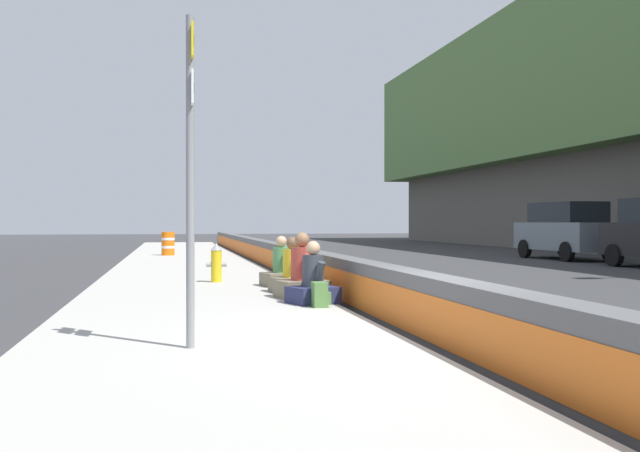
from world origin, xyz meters
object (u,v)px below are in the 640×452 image
object	(u,v)px
seated_person_rear	(292,275)
construction_barrel	(168,244)
fire_hydrant	(216,262)
seated_person_far	(281,270)
seated_person_middle	(302,277)
route_sign_post	(191,157)
seated_person_foreground	(313,284)
parked_car_fourth	(566,230)
backpack	(320,295)

from	to	relation	value
seated_person_rear	construction_barrel	world-z (taller)	seated_person_rear
fire_hydrant	seated_person_far	size ratio (longest dim) A/B	0.83
seated_person_middle	route_sign_post	bearing A→B (deg)	156.04
seated_person_rear	seated_person_far	bearing A→B (deg)	0.37
seated_person_foreground	fire_hydrant	bearing A→B (deg)	16.23
construction_barrel	fire_hydrant	bearing A→B (deg)	-175.17
seated_person_far	parked_car_fourth	bearing A→B (deg)	-50.85
backpack	parked_car_fourth	world-z (taller)	parked_car_fourth
route_sign_post	construction_barrel	distance (m)	21.73
seated_person_far	construction_barrel	size ratio (longest dim) A/B	1.12
seated_person_foreground	seated_person_rear	size ratio (longest dim) A/B	0.97
fire_hydrant	seated_person_foreground	bearing A→B (deg)	-163.77
route_sign_post	seated_person_rear	bearing A→B (deg)	-20.05
parked_car_fourth	seated_person_rear	bearing A→B (deg)	132.52
construction_barrel	seated_person_rear	bearing A→B (deg)	-171.34
seated_person_far	seated_person_middle	bearing A→B (deg)	-179.77
seated_person_foreground	construction_barrel	world-z (taller)	seated_person_foreground
construction_barrel	parked_car_fourth	world-z (taller)	parked_car_fourth
route_sign_post	parked_car_fourth	bearing A→B (deg)	-40.56
route_sign_post	seated_person_foreground	xyz separation A→B (m)	(3.82, -2.12, -1.74)
seated_person_foreground	parked_car_fourth	distance (m)	19.17
seated_person_middle	construction_barrel	world-z (taller)	seated_person_middle
route_sign_post	parked_car_fourth	size ratio (longest dim) A/B	0.74
fire_hydrant	seated_person_far	world-z (taller)	seated_person_far
backpack	seated_person_far	bearing A→B (deg)	0.65
route_sign_post	fire_hydrant	bearing A→B (deg)	-5.44
seated_person_foreground	parked_car_fourth	bearing A→B (deg)	-43.17
backpack	seated_person_foreground	bearing A→B (deg)	1.31
parked_car_fourth	seated_person_middle	bearing A→B (deg)	134.87
fire_hydrant	seated_person_middle	size ratio (longest dim) A/B	0.75
seated_person_middle	backpack	world-z (taller)	seated_person_middle
seated_person_rear	seated_person_foreground	bearing A→B (deg)	-179.33
seated_person_foreground	construction_barrel	distance (m)	18.02
route_sign_post	seated_person_far	xyz separation A→B (m)	(7.09, -2.09, -1.74)
fire_hydrant	backpack	size ratio (longest dim) A/B	2.20
seated_person_foreground	seated_person_far	xyz separation A→B (m)	(3.27, 0.03, 0.01)
seated_person_middle	parked_car_fourth	distance (m)	18.53
seated_person_middle	seated_person_rear	world-z (taller)	seated_person_middle
seated_person_foreground	construction_barrel	bearing A→B (deg)	7.80
construction_barrel	parked_car_fourth	xyz separation A→B (m)	(-3.89, -15.55, 0.56)
seated_person_foreground	seated_person_far	size ratio (longest dim) A/B	0.98
seated_person_middle	seated_person_far	xyz separation A→B (m)	(2.37, 0.01, -0.03)
route_sign_post	seated_person_middle	size ratio (longest dim) A/B	3.06
fire_hydrant	seated_person_rear	bearing A→B (deg)	-153.56
seated_person_far	seated_person_foreground	bearing A→B (deg)	-179.45
route_sign_post	seated_person_middle	bearing A→B (deg)	-23.96
seated_person_far	seated_person_rear	bearing A→B (deg)	-179.63
seated_person_foreground	seated_person_rear	xyz separation A→B (m)	(1.93, 0.02, 0.01)
seated_person_foreground	parked_car_fourth	xyz separation A→B (m)	(13.97, -13.10, 0.72)
route_sign_post	seated_person_rear	world-z (taller)	route_sign_post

